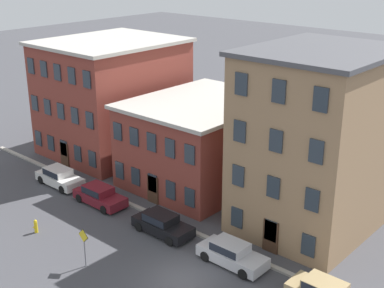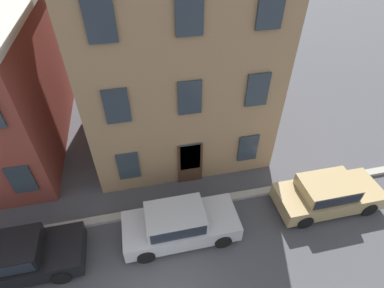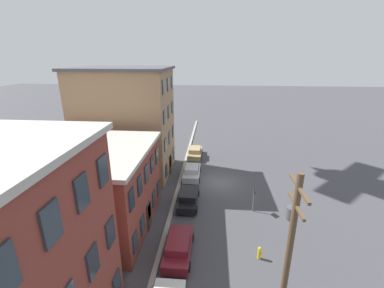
{
  "view_description": "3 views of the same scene",
  "coord_description": "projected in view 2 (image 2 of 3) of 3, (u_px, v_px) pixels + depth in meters",
  "views": [
    {
      "loc": [
        18.05,
        -19.66,
        18.24
      ],
      "look_at": [
        -1.63,
        2.66,
        7.34
      ],
      "focal_mm": 50.0,
      "sensor_mm": 36.0,
      "label": 1
    },
    {
      "loc": [
        0.17,
        -3.35,
        10.52
      ],
      "look_at": [
        1.9,
        4.57,
        3.46
      ],
      "focal_mm": 28.0,
      "sensor_mm": 36.0,
      "label": 2
    },
    {
      "loc": [
        -26.02,
        0.94,
        13.51
      ],
      "look_at": [
        -0.83,
        3.07,
        4.79
      ],
      "focal_mm": 24.0,
      "sensor_mm": 36.0,
      "label": 3
    }
  ],
  "objects": [
    {
      "name": "car_black",
      "position": [
        15.0,
        256.0,
        10.38
      ],
      "size": [
        4.4,
        1.92,
        1.43
      ],
      "color": "black",
      "rests_on": "ground_plane"
    },
    {
      "name": "car_silver",
      "position": [
        179.0,
        223.0,
        11.41
      ],
      "size": [
        4.4,
        1.92,
        1.43
      ],
      "color": "#B7B7BC",
      "rests_on": "ground_plane"
    },
    {
      "name": "apartment_far",
      "position": [
        167.0,
        9.0,
        13.7
      ],
      "size": [
        8.51,
        10.45,
        12.36
      ],
      "color": "#9E7A56",
      "rests_on": "ground_plane"
    },
    {
      "name": "car_tan",
      "position": [
        327.0,
        193.0,
        12.52
      ],
      "size": [
        4.4,
        1.92,
        1.43
      ],
      "color": "tan",
      "rests_on": "ground_plane"
    },
    {
      "name": "kerb_strip",
      "position": [
        148.0,
        212.0,
        12.61
      ],
      "size": [
        56.0,
        0.36,
        0.16
      ],
      "primitive_type": "cube",
      "color": "#9E998E",
      "rests_on": "ground_plane"
    }
  ]
}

